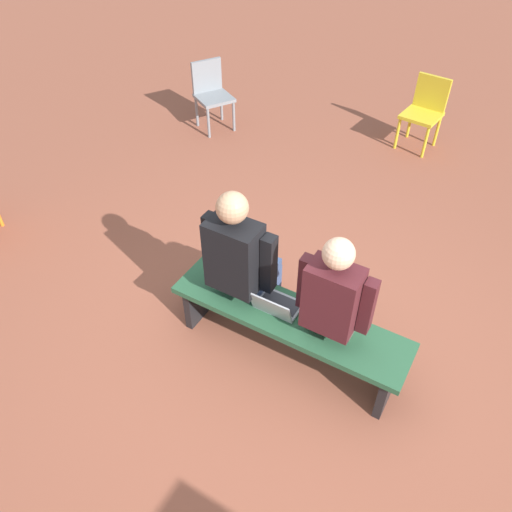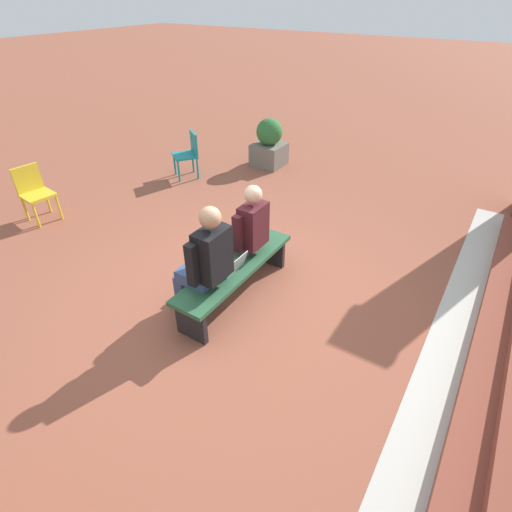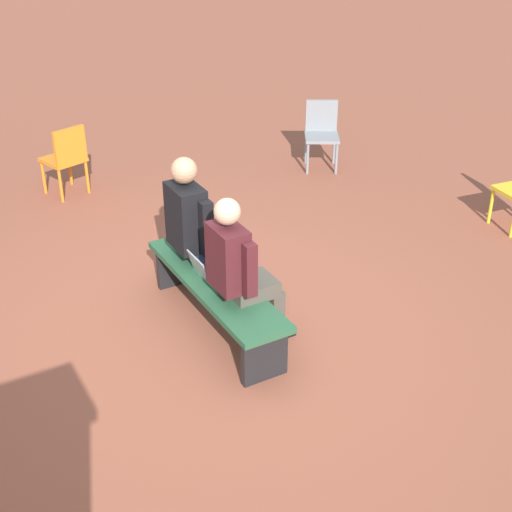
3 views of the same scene
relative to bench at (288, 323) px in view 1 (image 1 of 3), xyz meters
name	(u,v)px [view 1 (image 1 of 3)]	position (x,y,z in m)	size (l,w,h in m)	color
ground_plane	(287,361)	(-0.04, 0.08, -0.35)	(60.00, 60.00, 0.00)	brown
bench	(288,323)	(0.00, 0.00, 0.00)	(1.80, 0.44, 0.45)	#285638
person_student	(336,301)	(-0.32, -0.07, 0.35)	(0.52, 0.66, 1.31)	#4C473D
person_adult	(243,260)	(0.43, -0.07, 0.38)	(0.56, 0.71, 1.38)	#384C75
laptop	(276,305)	(0.10, 0.01, 0.15)	(0.32, 0.29, 0.21)	#9EA0A5
plastic_chair_near_bench_right	(211,91)	(2.58, -2.81, 0.13)	(0.57, 0.57, 0.84)	gray
plastic_chair_by_pillar	(425,108)	(0.09, -3.70, 0.13)	(0.47, 0.47, 0.84)	gold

